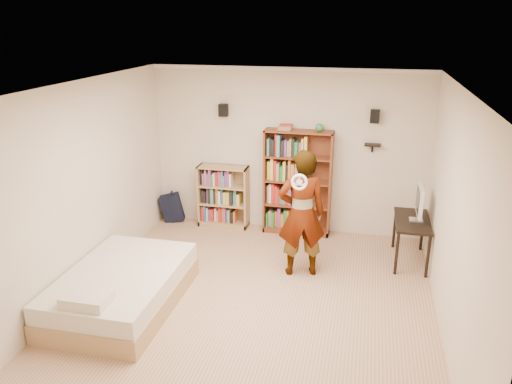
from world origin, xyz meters
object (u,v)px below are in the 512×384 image
tall_bookshelf (297,183)px  daybed (122,284)px  low_bookshelf (224,196)px  computer_desk (410,241)px  person (302,214)px

tall_bookshelf → daybed: tall_bookshelf is taller
low_bookshelf → computer_desk: low_bookshelf is taller
tall_bookshelf → daybed: bearing=-123.0°
tall_bookshelf → computer_desk: (1.78, -0.71, -0.54)m
tall_bookshelf → person: (0.26, -1.41, 0.03)m
computer_desk → person: 1.77m
low_bookshelf → person: 2.11m
computer_desk → person: (-1.52, -0.71, 0.57)m
tall_bookshelf → daybed: size_ratio=0.87×
daybed → computer_desk: bearing=29.7°
daybed → person: 2.51m
daybed → person: person is taller
computer_desk → daybed: (-3.57, -2.04, -0.04)m
daybed → person: size_ratio=1.12×
computer_desk → daybed: computer_desk is taller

